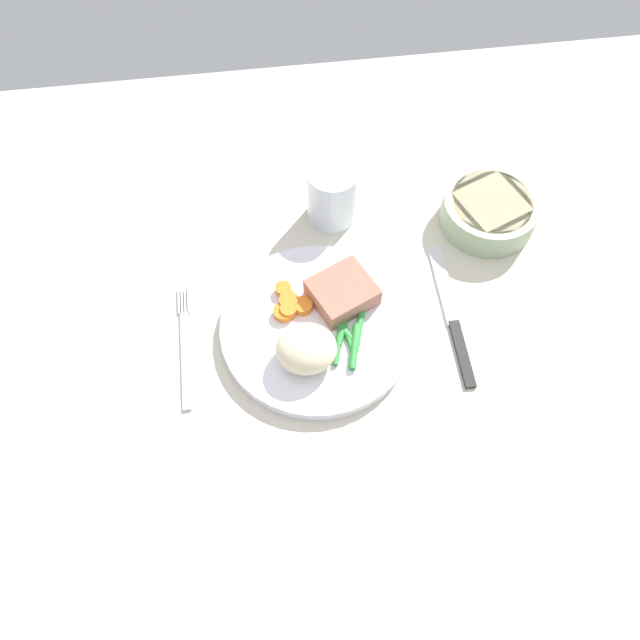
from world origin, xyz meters
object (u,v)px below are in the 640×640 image
object	(u,v)px
meat_portion	(342,289)
water_glass	(332,197)
fork	(185,347)
salad_bowl	(489,210)
knife	(452,317)
dinner_plate	(320,327)

from	to	relation	value
meat_portion	water_glass	xyz separation A→B (cm)	(0.75, 14.06, 0.56)
fork	salad_bowl	bearing A→B (deg)	16.31
fork	knife	xyz separation A→B (cm)	(33.00, -0.03, -0.00)
dinner_plate	fork	distance (cm)	16.50
dinner_plate	salad_bowl	world-z (taller)	salad_bowl
dinner_plate	meat_portion	size ratio (longest dim) A/B	3.26
meat_portion	salad_bowl	bearing A→B (deg)	25.53
fork	dinner_plate	bearing A→B (deg)	-1.83
water_glass	knife	bearing A→B (deg)	-55.12
salad_bowl	fork	bearing A→B (deg)	-160.96
knife	salad_bowl	xyz separation A→B (cm)	(7.94, 14.16, 2.19)
knife	water_glass	xyz separation A→B (cm)	(-12.59, 18.05, 3.34)
meat_portion	salad_bowl	xyz separation A→B (cm)	(21.28, 10.16, -0.60)
knife	salad_bowl	size ratio (longest dim) A/B	1.63
knife	salad_bowl	distance (cm)	16.38
meat_portion	salad_bowl	world-z (taller)	meat_portion
meat_portion	knife	distance (cm)	14.20
knife	salad_bowl	world-z (taller)	salad_bowl
meat_portion	fork	size ratio (longest dim) A/B	0.43
dinner_plate	meat_portion	bearing A→B (deg)	49.40
knife	fork	bearing A→B (deg)	177.20
dinner_plate	knife	xyz separation A→B (cm)	(16.51, -0.29, -0.60)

